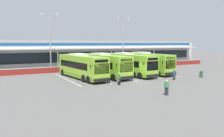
% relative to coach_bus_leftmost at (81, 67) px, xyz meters
% --- Properties ---
extents(ground_plane, '(200.00, 200.00, 0.00)m').
position_rel_coach_bus_leftmost_xyz_m(ground_plane, '(6.06, -5.90, -1.79)').
color(ground_plane, '#605E5B').
extents(terminal_building, '(70.00, 13.00, 6.00)m').
position_rel_coach_bus_leftmost_xyz_m(terminal_building, '(6.06, 21.01, 1.23)').
color(terminal_building, silver).
rests_on(terminal_building, ground).
extents(red_barrier_wall, '(60.00, 0.40, 1.10)m').
position_rel_coach_bus_leftmost_xyz_m(red_barrier_wall, '(6.06, 8.60, -1.23)').
color(red_barrier_wall, maroon).
rests_on(red_barrier_wall, ground).
extents(coach_bus_leftmost, '(3.94, 12.34, 3.78)m').
position_rel_coach_bus_leftmost_xyz_m(coach_bus_leftmost, '(0.00, 0.00, 0.00)').
color(coach_bus_leftmost, '#8CC633').
rests_on(coach_bus_leftmost, ground).
extents(coach_bus_left_centre, '(3.94, 12.34, 3.78)m').
position_rel_coach_bus_leftmost_xyz_m(coach_bus_left_centre, '(3.88, 0.11, 0.00)').
color(coach_bus_left_centre, '#8CC633').
rests_on(coach_bus_left_centre, ground).
extents(coach_bus_centre, '(3.94, 12.34, 3.78)m').
position_rel_coach_bus_leftmost_xyz_m(coach_bus_centre, '(8.24, -0.16, 0.00)').
color(coach_bus_centre, '#8CC633').
rests_on(coach_bus_centre, ground).
extents(coach_bus_right_centre, '(3.94, 12.34, 3.78)m').
position_rel_coach_bus_leftmost_xyz_m(coach_bus_right_centre, '(12.25, 0.43, 0.00)').
color(coach_bus_right_centre, '#8CC633').
rests_on(coach_bus_right_centre, ground).
extents(bay_stripe_far_west, '(0.14, 13.00, 0.01)m').
position_rel_coach_bus_leftmost_xyz_m(bay_stripe_far_west, '(-2.34, 0.10, -1.78)').
color(bay_stripe_far_west, silver).
rests_on(bay_stripe_far_west, ground).
extents(bay_stripe_west, '(0.14, 13.00, 0.01)m').
position_rel_coach_bus_leftmost_xyz_m(bay_stripe_west, '(1.86, 0.10, -1.78)').
color(bay_stripe_west, silver).
rests_on(bay_stripe_west, ground).
extents(bay_stripe_mid_west, '(0.14, 13.00, 0.01)m').
position_rel_coach_bus_leftmost_xyz_m(bay_stripe_mid_west, '(6.06, 0.10, -1.78)').
color(bay_stripe_mid_west, silver).
rests_on(bay_stripe_mid_west, ground).
extents(bay_stripe_centre, '(0.14, 13.00, 0.01)m').
position_rel_coach_bus_leftmost_xyz_m(bay_stripe_centre, '(10.26, 0.10, -1.78)').
color(bay_stripe_centre, silver).
rests_on(bay_stripe_centre, ground).
extents(bay_stripe_mid_east, '(0.14, 13.00, 0.01)m').
position_rel_coach_bus_leftmost_xyz_m(bay_stripe_mid_east, '(14.46, 0.10, -1.78)').
color(bay_stripe_mid_east, silver).
rests_on(bay_stripe_mid_east, ground).
extents(pedestrian_with_handbag, '(0.61, 0.51, 1.62)m').
position_rel_coach_bus_leftmost_xyz_m(pedestrian_with_handbag, '(2.30, -7.60, -0.93)').
color(pedestrian_with_handbag, black).
rests_on(pedestrian_with_handbag, ground).
extents(pedestrian_in_dark_coat, '(0.54, 0.37, 1.62)m').
position_rel_coach_bus_leftmost_xyz_m(pedestrian_in_dark_coat, '(3.81, -14.85, -0.91)').
color(pedestrian_in_dark_coat, '#33333D').
rests_on(pedestrian_in_dark_coat, ground).
extents(pedestrian_child, '(0.52, 0.34, 1.62)m').
position_rel_coach_bus_leftmost_xyz_m(pedestrian_child, '(11.44, -7.87, -0.91)').
color(pedestrian_child, '#33333D').
rests_on(pedestrian_child, ground).
extents(lamp_post_west, '(3.24, 0.28, 11.00)m').
position_rel_coach_bus_leftmost_xyz_m(lamp_post_west, '(-2.19, 10.70, 4.50)').
color(lamp_post_west, '#9E9EA3').
rests_on(lamp_post_west, ground).
extents(lamp_post_centre, '(3.24, 0.28, 11.00)m').
position_rel_coach_bus_leftmost_xyz_m(lamp_post_centre, '(13.94, 11.00, 4.50)').
color(lamp_post_centre, '#9E9EA3').
rests_on(lamp_post_centre, ground).
extents(litter_bin, '(0.54, 0.54, 0.93)m').
position_rel_coach_bus_leftmost_xyz_m(litter_bin, '(16.96, -8.06, -1.32)').
color(litter_bin, '#2D5133').
rests_on(litter_bin, ground).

